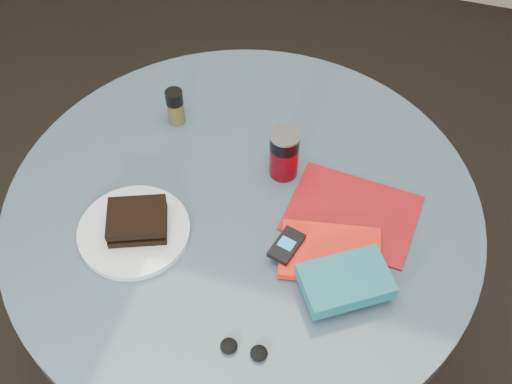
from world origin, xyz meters
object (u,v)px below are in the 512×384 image
(soda_can, at_px, (284,154))
(novel, at_px, (346,281))
(table, at_px, (243,247))
(sandwich, at_px, (137,221))
(magazine, at_px, (352,213))
(mp3_player, at_px, (286,245))
(headphones, at_px, (244,349))
(red_book, at_px, (330,253))
(pepper_grinder, at_px, (175,107))
(plate, at_px, (134,231))

(soda_can, bearing_deg, novel, -53.54)
(table, bearing_deg, sandwich, -144.77)
(table, height_order, magazine, magazine)
(soda_can, height_order, mp3_player, soda_can)
(table, distance_m, headphones, 0.37)
(red_book, relative_size, headphones, 2.22)
(soda_can, relative_size, magazine, 0.46)
(red_book, bearing_deg, soda_can, 118.09)
(sandwich, bearing_deg, pepper_grinder, 97.08)
(sandwich, bearing_deg, red_book, 7.54)
(novel, bearing_deg, sandwich, 144.36)
(soda_can, relative_size, novel, 0.73)
(pepper_grinder, xyz_separation_m, headphones, (0.32, -0.50, -0.04))
(sandwich, xyz_separation_m, soda_can, (0.24, 0.23, 0.02))
(pepper_grinder, distance_m, red_book, 0.50)
(plate, distance_m, pepper_grinder, 0.33)
(sandwich, bearing_deg, plate, -132.21)
(plate, xyz_separation_m, red_book, (0.39, 0.06, 0.01))
(sandwich, relative_size, soda_can, 1.21)
(magazine, xyz_separation_m, red_book, (-0.02, -0.11, 0.01))
(magazine, distance_m, headphones, 0.37)
(table, relative_size, sandwich, 7.02)
(mp3_player, xyz_separation_m, headphones, (-0.02, -0.22, -0.02))
(sandwich, relative_size, headphones, 1.62)
(plate, height_order, pepper_grinder, pepper_grinder)
(table, relative_size, plate, 4.44)
(table, xyz_separation_m, plate, (-0.19, -0.13, 0.17))
(red_book, distance_m, novel, 0.08)
(table, height_order, plate, plate)
(novel, height_order, headphones, novel)
(table, height_order, mp3_player, mp3_player)
(soda_can, height_order, red_book, soda_can)
(plate, relative_size, sandwich, 1.58)
(sandwich, xyz_separation_m, mp3_player, (0.30, 0.03, -0.01))
(table, relative_size, novel, 6.15)
(table, height_order, headphones, headphones)
(plate, height_order, sandwich, sandwich)
(sandwich, xyz_separation_m, red_book, (0.38, 0.05, -0.02))
(magazine, relative_size, mp3_player, 3.00)
(table, height_order, sandwich, sandwich)
(red_book, relative_size, mp3_player, 2.26)
(plate, relative_size, red_book, 1.16)
(plate, relative_size, novel, 1.39)
(sandwich, bearing_deg, mp3_player, 6.42)
(headphones, bearing_deg, table, 107.91)
(red_book, bearing_deg, table, 149.62)
(plate, distance_m, red_book, 0.39)
(novel, distance_m, headphones, 0.22)
(novel, height_order, mp3_player, novel)
(novel, xyz_separation_m, mp3_player, (-0.13, 0.05, -0.01))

